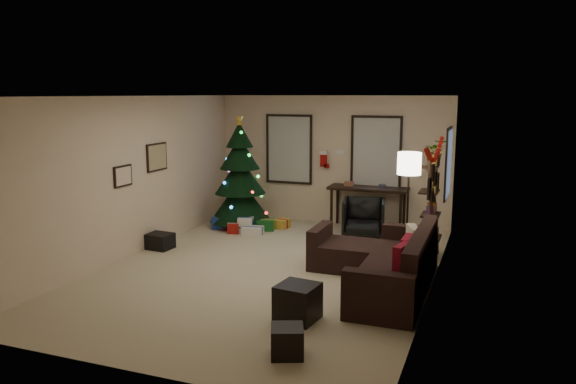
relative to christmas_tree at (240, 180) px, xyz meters
The scene contains 29 objects.
floor 3.14m from the christmas_tree, 56.17° to the right, with size 7.00×7.00×0.00m, color #C1B492.
ceiling 3.45m from the christmas_tree, 56.17° to the right, with size 7.00×7.00×0.00m, color white.
wall_back 1.99m from the christmas_tree, 31.54° to the left, with size 5.00×5.00×0.00m, color beige.
wall_front 6.22m from the christmas_tree, 74.47° to the right, with size 5.00×5.00×0.00m, color beige.
wall_left 2.64m from the christmas_tree, 108.67° to the right, with size 7.00×7.00×0.00m, color beige.
wall_right 4.86m from the christmas_tree, 30.79° to the right, with size 7.00×7.00×0.00m, color beige.
window_back_left 1.35m from the christmas_tree, 54.28° to the left, with size 1.05×0.06×1.50m.
window_back_right 2.85m from the christmas_tree, 20.76° to the left, with size 1.05×0.06×1.50m.
window_right_wall 4.17m from the christmas_tree, ahead, with size 0.06×0.90×1.30m.
christmas_tree is the anchor object (origin of this frame).
presents 0.93m from the christmas_tree, 40.73° to the right, with size 1.50×1.01×0.30m.
sofa 4.36m from the christmas_tree, 35.58° to the right, with size 1.88×2.73×0.87m.
pillow_red_a 5.12m from the christmas_tree, 40.69° to the right, with size 0.11×0.41×0.41m, color maroon.
pillow_red_b 4.88m from the christmas_tree, 37.30° to the right, with size 0.11×0.42×0.42m, color maroon.
pillow_cream 4.54m from the christmas_tree, 31.26° to the right, with size 0.13×0.45×0.45m, color beige.
ottoman_near 5.06m from the christmas_tree, 56.62° to the right, with size 0.47×0.47×0.45m, color black.
ottoman_far 5.97m from the christmas_tree, 59.88° to the right, with size 0.34×0.34×0.32m, color black.
desk 2.64m from the christmas_tree, 16.36° to the left, with size 1.60×0.57×0.86m.
desk_chair 2.66m from the christmas_tree, ahead, with size 0.73×0.68×0.75m, color black.
bookshelf 4.06m from the christmas_tree, 12.65° to the right, with size 0.30×0.52×1.76m.
potted_plant 4.11m from the christmas_tree, ahead, with size 0.48×0.42×0.54m, color #4C4C4C.
floor_lamp 3.86m from the christmas_tree, 18.95° to the right, with size 0.38×0.38×1.81m.
art_map 2.03m from the christmas_tree, 115.06° to the right, with size 0.04×0.60×0.50m.
art_abstract 2.90m from the christmas_tree, 106.58° to the right, with size 0.04×0.45×0.35m.
gallery 4.90m from the christmas_tree, 31.65° to the right, with size 0.03×1.25×0.54m.
garland 4.83m from the christmas_tree, 29.68° to the right, with size 0.08×1.90×0.30m, color #A5140C, non-canonical shape.
stocking_left 1.82m from the christmas_tree, 31.15° to the left, with size 0.20×0.05×0.36m.
stocking_right 2.17m from the christmas_tree, 29.49° to the left, with size 0.20×0.05×0.36m.
storage_bin 2.32m from the christmas_tree, 108.35° to the right, with size 0.55×0.37×0.28m, color black.
Camera 1 is at (3.25, -7.78, 2.74)m, focal length 34.69 mm.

